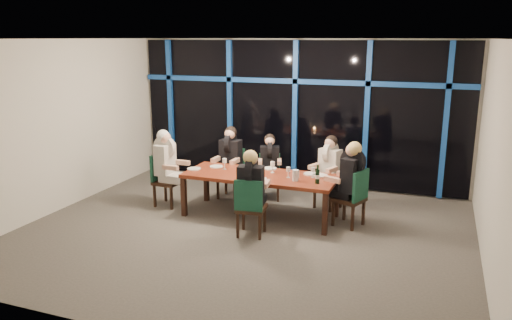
% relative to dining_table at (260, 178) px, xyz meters
% --- Properties ---
extents(room, '(7.04, 7.00, 3.02)m').
position_rel_dining_table_xyz_m(room, '(0.00, -0.80, 1.34)').
color(room, '#5C5751').
rests_on(room, ground).
extents(window_wall, '(6.86, 0.43, 2.94)m').
position_rel_dining_table_xyz_m(window_wall, '(0.01, 2.13, 0.87)').
color(window_wall, black).
rests_on(window_wall, ground).
extents(dining_table, '(2.60, 1.00, 0.75)m').
position_rel_dining_table_xyz_m(dining_table, '(0.00, 0.00, 0.00)').
color(dining_table, maroon).
rests_on(dining_table, ground).
extents(chair_far_left, '(0.46, 0.46, 0.95)m').
position_rel_dining_table_xyz_m(chair_far_left, '(-0.89, 0.85, -0.15)').
color(chair_far_left, black).
rests_on(chair_far_left, ground).
extents(chair_far_mid, '(0.51, 0.51, 0.86)m').
position_rel_dining_table_xyz_m(chair_far_mid, '(-0.18, 1.02, -0.20)').
color(chair_far_mid, black).
rests_on(chair_far_mid, ground).
extents(chair_far_right, '(0.55, 0.55, 0.91)m').
position_rel_dining_table_xyz_m(chair_far_right, '(1.03, 0.91, -0.17)').
color(chair_far_right, black).
rests_on(chair_far_right, ground).
extents(chair_end_left, '(0.47, 0.47, 0.96)m').
position_rel_dining_table_xyz_m(chair_end_left, '(-1.87, -0.05, -0.14)').
color(chair_end_left, black).
rests_on(chair_end_left, ground).
extents(chair_end_right, '(0.57, 0.57, 0.97)m').
position_rel_dining_table_xyz_m(chair_end_right, '(1.59, 0.07, -0.14)').
color(chair_end_right, black).
rests_on(chair_end_right, ground).
extents(chair_near_mid, '(0.49, 0.49, 0.94)m').
position_rel_dining_table_xyz_m(chair_near_mid, '(0.17, -0.92, -0.16)').
color(chair_near_mid, black).
rests_on(chair_near_mid, ground).
extents(diner_far_left, '(0.48, 0.60, 0.92)m').
position_rel_dining_table_xyz_m(diner_far_left, '(-0.89, 0.77, 0.23)').
color(diner_far_left, black).
rests_on(diner_far_left, ground).
extents(diner_far_mid, '(0.52, 0.59, 0.84)m').
position_rel_dining_table_xyz_m(diner_far_mid, '(-0.15, 0.95, 0.14)').
color(diner_far_mid, black).
rests_on(diner_far_mid, ground).
extents(diner_far_right, '(0.56, 0.62, 0.89)m').
position_rel_dining_table_xyz_m(diner_far_right, '(1.00, 0.84, 0.19)').
color(diner_far_right, silver).
rests_on(diner_far_right, ground).
extents(diner_end_left, '(0.61, 0.49, 0.94)m').
position_rel_dining_table_xyz_m(diner_end_left, '(-1.78, -0.05, 0.24)').
color(diner_end_left, silver).
rests_on(diner_end_left, ground).
extents(diner_end_right, '(0.66, 0.58, 0.94)m').
position_rel_dining_table_xyz_m(diner_end_right, '(1.51, 0.10, 0.24)').
color(diner_end_right, black).
rests_on(diner_end_right, ground).
extents(diner_near_mid, '(0.50, 0.61, 0.91)m').
position_rel_dining_table_xyz_m(diner_near_mid, '(0.16, -0.84, 0.22)').
color(diner_near_mid, black).
rests_on(diner_near_mid, ground).
extents(plate_far_left, '(0.24, 0.24, 0.01)m').
position_rel_dining_table_xyz_m(plate_far_left, '(-0.92, 0.21, 0.08)').
color(plate_far_left, white).
rests_on(plate_far_left, dining_table).
extents(plate_far_mid, '(0.24, 0.24, 0.01)m').
position_rel_dining_table_xyz_m(plate_far_mid, '(0.03, 0.42, 0.08)').
color(plate_far_mid, white).
rests_on(plate_far_mid, dining_table).
extents(plate_far_right, '(0.24, 0.24, 0.01)m').
position_rel_dining_table_xyz_m(plate_far_right, '(0.80, 0.32, 0.08)').
color(plate_far_right, white).
rests_on(plate_far_right, dining_table).
extents(plate_end_left, '(0.24, 0.24, 0.01)m').
position_rel_dining_table_xyz_m(plate_end_left, '(-1.22, -0.07, 0.08)').
color(plate_end_left, white).
rests_on(plate_end_left, dining_table).
extents(plate_end_right, '(0.24, 0.24, 0.01)m').
position_rel_dining_table_xyz_m(plate_end_right, '(0.98, 0.29, 0.08)').
color(plate_end_right, white).
rests_on(plate_end_right, dining_table).
extents(plate_near_mid, '(0.24, 0.24, 0.01)m').
position_rel_dining_table_xyz_m(plate_near_mid, '(0.09, -0.28, 0.08)').
color(plate_near_mid, white).
rests_on(plate_near_mid, dining_table).
extents(wine_bottle, '(0.07, 0.07, 0.31)m').
position_rel_dining_table_xyz_m(wine_bottle, '(1.04, -0.19, 0.19)').
color(wine_bottle, black).
rests_on(wine_bottle, dining_table).
extents(water_pitcher, '(0.11, 0.10, 0.18)m').
position_rel_dining_table_xyz_m(water_pitcher, '(0.67, -0.16, 0.16)').
color(water_pitcher, silver).
rests_on(water_pitcher, dining_table).
extents(tea_light, '(0.06, 0.06, 0.03)m').
position_rel_dining_table_xyz_m(tea_light, '(-0.14, -0.12, 0.08)').
color(tea_light, '#FFA54C').
rests_on(tea_light, dining_table).
extents(wine_glass_a, '(0.07, 0.07, 0.18)m').
position_rel_dining_table_xyz_m(wine_glass_a, '(-0.26, -0.14, 0.20)').
color(wine_glass_a, silver).
rests_on(wine_glass_a, dining_table).
extents(wine_glass_b, '(0.08, 0.08, 0.19)m').
position_rel_dining_table_xyz_m(wine_glass_b, '(0.16, 0.19, 0.21)').
color(wine_glass_b, silver).
rests_on(wine_glass_b, dining_table).
extents(wine_glass_c, '(0.07, 0.07, 0.18)m').
position_rel_dining_table_xyz_m(wine_glass_c, '(0.50, -0.02, 0.20)').
color(wine_glass_c, white).
rests_on(wine_glass_c, dining_table).
extents(wine_glass_d, '(0.08, 0.08, 0.20)m').
position_rel_dining_table_xyz_m(wine_glass_d, '(-0.71, 0.10, 0.21)').
color(wine_glass_d, silver).
rests_on(wine_glass_d, dining_table).
extents(wine_glass_e, '(0.07, 0.07, 0.17)m').
position_rel_dining_table_xyz_m(wine_glass_e, '(0.89, 0.13, 0.19)').
color(wine_glass_e, white).
rests_on(wine_glass_e, dining_table).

